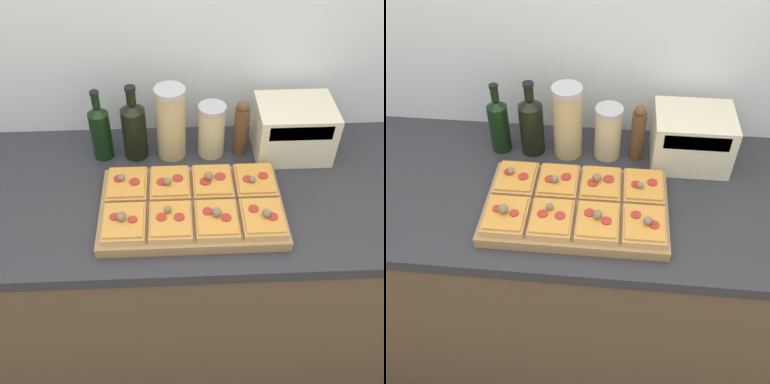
# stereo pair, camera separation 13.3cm
# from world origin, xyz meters

# --- Properties ---
(wall_back) EXTENTS (6.00, 0.06, 2.50)m
(wall_back) POSITION_xyz_m (0.00, 0.67, 1.25)
(wall_back) COLOR silver
(wall_back) RESTS_ON ground_plane
(kitchen_counter) EXTENTS (2.63, 0.67, 0.89)m
(kitchen_counter) POSITION_xyz_m (0.00, 0.32, 0.45)
(kitchen_counter) COLOR brown
(kitchen_counter) RESTS_ON ground_plane
(cutting_board) EXTENTS (0.54, 0.33, 0.03)m
(cutting_board) POSITION_xyz_m (0.00, 0.22, 0.91)
(cutting_board) COLOR #A37A4C
(cutting_board) RESTS_ON kitchen_counter
(pizza_slice_back_left) EXTENTS (0.12, 0.14, 0.05)m
(pizza_slice_back_left) POSITION_xyz_m (-0.19, 0.30, 0.94)
(pizza_slice_back_left) COLOR tan
(pizza_slice_back_left) RESTS_ON cutting_board
(pizza_slice_back_midleft) EXTENTS (0.12, 0.14, 0.05)m
(pizza_slice_back_midleft) POSITION_xyz_m (-0.06, 0.30, 0.94)
(pizza_slice_back_midleft) COLOR tan
(pizza_slice_back_midleft) RESTS_ON cutting_board
(pizza_slice_back_midright) EXTENTS (0.12, 0.14, 0.05)m
(pizza_slice_back_midright) POSITION_xyz_m (0.07, 0.30, 0.94)
(pizza_slice_back_midright) COLOR tan
(pizza_slice_back_midright) RESTS_ON cutting_board
(pizza_slice_back_right) EXTENTS (0.12, 0.14, 0.05)m
(pizza_slice_back_right) POSITION_xyz_m (0.20, 0.30, 0.94)
(pizza_slice_back_right) COLOR tan
(pizza_slice_back_right) RESTS_ON cutting_board
(pizza_slice_front_left) EXTENTS (0.12, 0.14, 0.06)m
(pizza_slice_front_left) POSITION_xyz_m (-0.19, 0.14, 0.94)
(pizza_slice_front_left) COLOR tan
(pizza_slice_front_left) RESTS_ON cutting_board
(pizza_slice_front_midleft) EXTENTS (0.12, 0.14, 0.05)m
(pizza_slice_front_midleft) POSITION_xyz_m (-0.06, 0.14, 0.94)
(pizza_slice_front_midleft) COLOR tan
(pizza_slice_front_midleft) RESTS_ON cutting_board
(pizza_slice_front_midright) EXTENTS (0.12, 0.14, 0.05)m
(pizza_slice_front_midright) POSITION_xyz_m (0.07, 0.14, 0.94)
(pizza_slice_front_midright) COLOR tan
(pizza_slice_front_midright) RESTS_ON cutting_board
(pizza_slice_front_right) EXTENTS (0.12, 0.14, 0.05)m
(pizza_slice_front_right) POSITION_xyz_m (0.20, 0.14, 0.94)
(pizza_slice_front_right) COLOR tan
(pizza_slice_front_right) RESTS_ON cutting_board
(olive_oil_bottle) EXTENTS (0.07, 0.07, 0.25)m
(olive_oil_bottle) POSITION_xyz_m (-0.29, 0.50, 1.00)
(olive_oil_bottle) COLOR black
(olive_oil_bottle) RESTS_ON kitchen_counter
(wine_bottle) EXTENTS (0.08, 0.08, 0.26)m
(wine_bottle) POSITION_xyz_m (-0.18, 0.50, 1.00)
(wine_bottle) COLOR black
(wine_bottle) RESTS_ON kitchen_counter
(grain_jar_tall) EXTENTS (0.10, 0.10, 0.25)m
(grain_jar_tall) POSITION_xyz_m (-0.06, 0.50, 1.02)
(grain_jar_tall) COLOR tan
(grain_jar_tall) RESTS_ON kitchen_counter
(grain_jar_short) EXTENTS (0.09, 0.09, 0.19)m
(grain_jar_short) POSITION_xyz_m (0.08, 0.50, 0.99)
(grain_jar_short) COLOR beige
(grain_jar_short) RESTS_ON kitchen_counter
(pepper_mill) EXTENTS (0.05, 0.05, 0.20)m
(pepper_mill) POSITION_xyz_m (0.18, 0.50, 0.99)
(pepper_mill) COLOR brown
(pepper_mill) RESTS_ON kitchen_counter
(toaster_oven) EXTENTS (0.27, 0.20, 0.18)m
(toaster_oven) POSITION_xyz_m (0.35, 0.50, 0.99)
(toaster_oven) COLOR beige
(toaster_oven) RESTS_ON kitchen_counter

